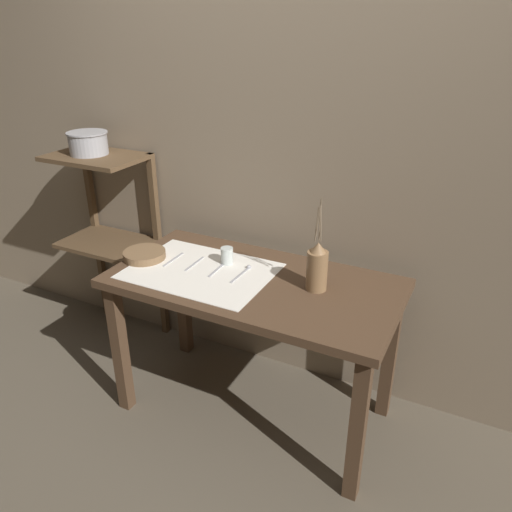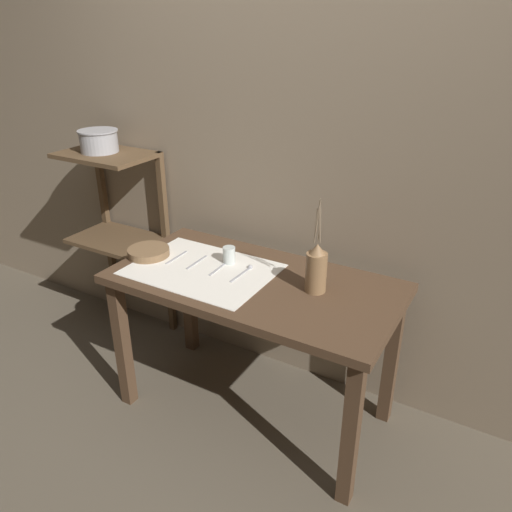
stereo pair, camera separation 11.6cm
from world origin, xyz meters
TOP-DOWN VIEW (x-y plane):
  - ground_plane at (0.00, 0.00)m, footprint 12.00×12.00m
  - stone_wall_back at (0.00, 0.45)m, footprint 7.00×0.06m
  - wooden_table at (0.00, 0.00)m, footprint 1.32×0.67m
  - wooden_shelf_unit at (-1.07, 0.26)m, footprint 0.52×0.36m
  - linen_cloth at (-0.26, -0.04)m, footprint 0.66×0.49m
  - pitcher_with_flowers at (0.28, 0.04)m, footprint 0.09×0.09m
  - wooden_bowl at (-0.58, -0.05)m, footprint 0.21×0.21m
  - glass_tumbler_near at (-0.19, 0.09)m, footprint 0.06×0.06m
  - fork_outer at (-0.44, -0.00)m, footprint 0.01×0.16m
  - knife_center at (-0.32, 0.01)m, footprint 0.01×0.16m
  - fork_inner at (-0.19, 0.01)m, footprint 0.02×0.16m
  - spoon_outer at (-0.07, 0.05)m, footprint 0.02×0.18m
  - metal_pot_large at (-1.11, 0.22)m, footprint 0.22×0.22m

SIDE VIEW (x-z plane):
  - ground_plane at x=0.00m, z-range 0.00..0.00m
  - wooden_table at x=0.00m, z-range 0.27..1.03m
  - linen_cloth at x=-0.26m, z-range 0.76..0.76m
  - fork_outer at x=-0.44m, z-range 0.76..0.76m
  - knife_center at x=-0.32m, z-range 0.76..0.76m
  - fork_inner at x=-0.19m, z-range 0.76..0.76m
  - spoon_outer at x=-0.07m, z-range 0.75..0.78m
  - wooden_bowl at x=-0.58m, z-range 0.76..0.80m
  - glass_tumbler_near at x=-0.19m, z-range 0.76..0.84m
  - wooden_shelf_unit at x=-1.07m, z-range 0.23..1.39m
  - pitcher_with_flowers at x=0.28m, z-range 0.65..1.08m
  - stone_wall_back at x=0.00m, z-range 0.00..2.40m
  - metal_pot_large at x=-1.11m, z-range 1.16..1.28m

